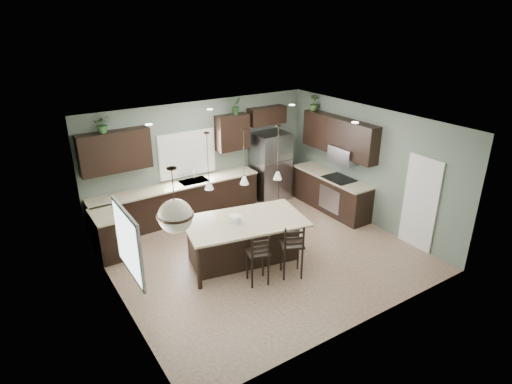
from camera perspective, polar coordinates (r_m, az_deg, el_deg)
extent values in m
plane|color=#9E8466|center=(9.23, 0.84, -8.12)|extent=(6.00, 6.00, 0.00)
cube|color=white|center=(9.68, 21.04, -1.43)|extent=(0.04, 0.82, 2.04)
cube|color=white|center=(10.62, -9.18, 5.04)|extent=(1.35, 0.02, 1.00)
cube|color=white|center=(6.75, -16.80, -6.53)|extent=(0.02, 1.10, 1.00)
cube|color=black|center=(9.48, -18.91, -5.47)|extent=(0.60, 0.90, 0.90)
cube|color=beige|center=(9.28, -19.16, -2.88)|extent=(0.66, 0.96, 0.04)
cube|color=black|center=(10.61, -10.38, -1.45)|extent=(4.20, 0.60, 0.90)
cube|color=beige|center=(10.41, -10.52, 0.87)|extent=(4.20, 0.66, 0.04)
cube|color=gray|center=(10.57, -8.29, 1.45)|extent=(0.70, 0.45, 0.01)
cylinder|color=silver|center=(10.49, -8.26, 2.14)|extent=(0.02, 0.02, 0.28)
cube|color=black|center=(9.83, -18.29, 5.14)|extent=(1.55, 0.34, 0.90)
cube|color=black|center=(10.89, -3.17, 7.94)|extent=(0.85, 0.34, 0.90)
cube|color=black|center=(11.36, 1.46, 10.15)|extent=(1.05, 0.34, 0.45)
cube|color=black|center=(11.16, 9.94, -0.17)|extent=(0.60, 2.35, 0.90)
cube|color=beige|center=(10.97, 10.02, 2.07)|extent=(0.66, 2.35, 0.04)
cube|color=black|center=(10.78, 11.01, 1.75)|extent=(0.58, 0.75, 0.02)
cube|color=gray|center=(10.78, 9.71, -0.99)|extent=(0.01, 0.72, 0.60)
cube|color=black|center=(10.75, 10.99, 7.36)|extent=(0.34, 2.35, 0.90)
cube|color=gray|center=(10.65, 11.65, 4.89)|extent=(0.40, 0.75, 0.40)
cube|color=#95959D|center=(11.49, 1.98, 3.41)|extent=(0.90, 0.74, 1.85)
cube|color=black|center=(8.75, -1.48, -6.51)|extent=(2.60, 1.79, 0.92)
cylinder|color=silver|center=(8.44, -2.79, -3.60)|extent=(0.24, 0.24, 0.14)
cube|color=black|center=(8.04, 0.22, -8.77)|extent=(0.49, 0.49, 1.07)
cube|color=black|center=(8.26, 4.79, -7.63)|extent=(0.56, 0.56, 1.14)
imported|color=#264F22|center=(9.60, -19.79, 8.52)|extent=(0.40, 0.36, 0.38)
imported|color=#274F22|center=(10.77, -2.66, 11.41)|extent=(0.25, 0.21, 0.43)
imported|color=#2F4E22|center=(11.28, 7.73, 11.67)|extent=(0.26, 0.26, 0.40)
plane|color=slate|center=(10.84, -7.23, 4.68)|extent=(6.00, 0.00, 6.00)
plane|color=slate|center=(6.73, 14.13, -7.79)|extent=(6.00, 0.00, 6.00)
plane|color=slate|center=(7.51, -18.59, -4.95)|extent=(0.00, 5.50, 5.50)
plane|color=slate|center=(10.45, 14.72, 3.40)|extent=(0.00, 5.50, 5.50)
plane|color=white|center=(8.15, 0.95, 9.01)|extent=(6.00, 6.00, 0.00)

